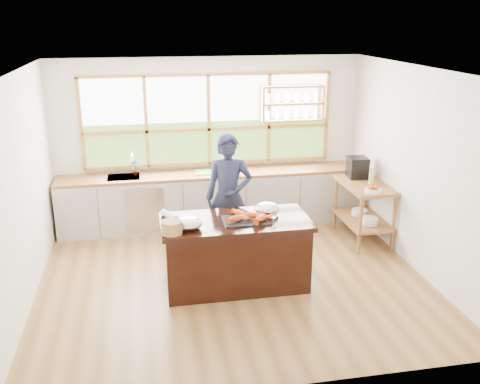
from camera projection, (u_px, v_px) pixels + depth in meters
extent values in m
plane|color=#98673A|center=(233.00, 277.00, 7.10)|extent=(5.00, 5.00, 0.00)
cube|color=white|center=(209.00, 141.00, 8.77)|extent=(5.00, 0.02, 2.70)
cube|color=white|center=(277.00, 257.00, 4.58)|extent=(5.00, 0.02, 2.70)
cube|color=white|center=(22.00, 192.00, 6.23)|extent=(0.02, 4.50, 2.70)
cube|color=white|center=(417.00, 170.00, 7.11)|extent=(0.02, 4.50, 2.70)
cube|color=white|center=(232.00, 70.00, 6.25)|extent=(5.00, 4.50, 0.02)
cube|color=#C27D3D|center=(209.00, 120.00, 8.63)|extent=(4.05, 0.06, 1.50)
cube|color=white|center=(208.00, 98.00, 8.54)|extent=(3.98, 0.01, 0.75)
cube|color=#3C5822|center=(209.00, 142.00, 8.77)|extent=(3.98, 0.01, 0.70)
cube|color=#C27D3D|center=(292.00, 86.00, 8.60)|extent=(1.00, 0.28, 0.03)
cube|color=#C27D3D|center=(292.00, 103.00, 8.69)|extent=(1.00, 0.28, 0.03)
cube|color=#C27D3D|center=(291.00, 120.00, 8.77)|extent=(1.00, 0.28, 0.03)
cube|color=#C27D3D|center=(262.00, 104.00, 8.60)|extent=(0.03, 0.28, 0.55)
cube|color=#C27D3D|center=(321.00, 102.00, 8.78)|extent=(0.03, 0.28, 0.55)
cube|color=#BAB9AF|center=(212.00, 200.00, 8.77)|extent=(4.90, 0.62, 0.85)
cube|color=#B0B2B8|center=(145.00, 211.00, 8.29)|extent=(0.60, 0.01, 0.72)
cube|color=brown|center=(212.00, 174.00, 8.63)|extent=(4.90, 0.62, 0.05)
cube|color=#B0B2B8|center=(124.00, 182.00, 8.40)|extent=(0.50, 0.42, 0.16)
cube|color=brown|center=(394.00, 222.00, 7.76)|extent=(0.04, 0.04, 0.90)
cube|color=brown|center=(366.00, 200.00, 8.69)|extent=(0.04, 0.04, 0.90)
cube|color=brown|center=(360.00, 225.00, 7.67)|extent=(0.04, 0.04, 0.90)
cube|color=brown|center=(336.00, 202.00, 8.60)|extent=(0.04, 0.04, 0.90)
cube|color=brown|center=(363.00, 220.00, 8.22)|extent=(0.62, 1.10, 0.03)
cube|color=brown|center=(365.00, 185.00, 8.05)|extent=(0.62, 1.10, 0.05)
cylinder|color=silver|center=(370.00, 221.00, 7.97)|extent=(0.24, 0.24, 0.11)
cylinder|color=silver|center=(359.00, 213.00, 8.34)|extent=(0.24, 0.24, 0.09)
cube|color=black|center=(235.00, 255.00, 6.78)|extent=(1.77, 0.82, 0.84)
cube|color=black|center=(235.00, 222.00, 6.64)|extent=(1.85, 0.90, 0.06)
imported|color=#1B1F37|center=(229.00, 197.00, 7.46)|extent=(0.73, 0.56, 1.80)
imported|color=slate|center=(135.00, 168.00, 8.43)|extent=(0.14, 0.11, 0.25)
cube|color=green|center=(208.00, 172.00, 8.61)|extent=(0.41, 0.32, 0.01)
cube|color=black|center=(358.00, 167.00, 8.30)|extent=(0.31, 0.33, 0.32)
cylinder|color=#A2C65B|center=(371.00, 176.00, 7.94)|extent=(0.07, 0.07, 0.27)
cylinder|color=silver|center=(373.00, 190.00, 7.66)|extent=(0.24, 0.24, 0.05)
sphere|color=red|center=(377.00, 187.00, 7.65)|extent=(0.07, 0.07, 0.07)
sphere|color=red|center=(373.00, 186.00, 7.69)|extent=(0.07, 0.07, 0.07)
sphere|color=red|center=(370.00, 187.00, 7.67)|extent=(0.07, 0.07, 0.07)
sphere|color=red|center=(372.00, 188.00, 7.61)|extent=(0.07, 0.07, 0.07)
sphere|color=red|center=(376.00, 188.00, 7.60)|extent=(0.07, 0.07, 0.07)
cube|color=black|center=(245.00, 220.00, 6.59)|extent=(0.56, 0.41, 0.02)
ellipsoid|color=#D45415|center=(237.00, 219.00, 6.51)|extent=(0.23, 0.15, 0.08)
ellipsoid|color=#D45415|center=(251.00, 216.00, 6.61)|extent=(0.23, 0.14, 0.08)
ellipsoid|color=#D45415|center=(261.00, 219.00, 6.51)|extent=(0.21, 0.21, 0.08)
ellipsoid|color=#D45415|center=(240.00, 213.00, 6.68)|extent=(0.18, 0.23, 0.08)
ellipsoid|color=#B0B2B8|center=(189.00, 223.00, 6.33)|extent=(0.32, 0.32, 0.15)
ellipsoid|color=#B0B2B8|center=(267.00, 209.00, 6.82)|extent=(0.31, 0.31, 0.15)
cylinder|color=white|center=(273.00, 228.00, 6.38)|extent=(0.06, 0.06, 0.01)
cylinder|color=white|center=(273.00, 222.00, 6.36)|extent=(0.01, 0.01, 0.13)
ellipsoid|color=white|center=(273.00, 215.00, 6.32)|extent=(0.08, 0.08, 0.10)
cylinder|color=olive|center=(172.00, 227.00, 6.19)|extent=(0.24, 0.24, 0.16)
cylinder|color=white|center=(169.00, 215.00, 6.67)|extent=(0.20, 0.30, 0.08)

